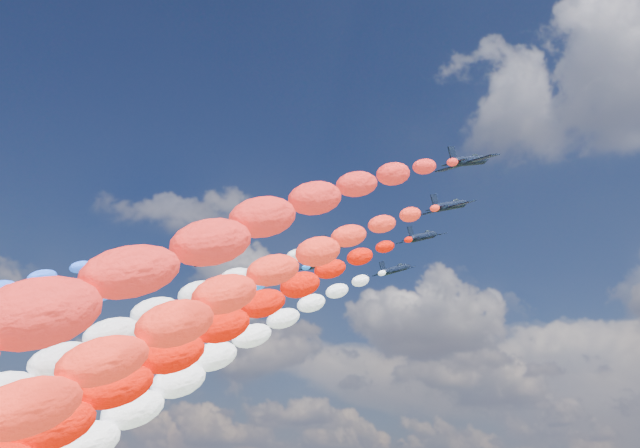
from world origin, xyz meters
The scene contains 14 objects.
jet_0 centered at (-33.67, -7.20, 98.61)m, with size 8.53×11.43×2.52m, color black, non-canonical shape.
jet_1 centered at (-23.78, 3.43, 98.61)m, with size 8.53×11.43×2.52m, color black, non-canonical shape.
jet_2 centered at (-10.11, 17.37, 98.61)m, with size 8.53×11.43×2.52m, color black, non-canonical shape.
trail_2 centered at (-10.11, -33.00, 69.95)m, with size 6.18×97.86×60.05m, color blue, non-canonical shape.
jet_3 centered at (-0.52, 10.13, 98.61)m, with size 8.53×11.43×2.52m, color black, non-canonical shape.
trail_3 centered at (-0.52, -40.24, 69.95)m, with size 6.18×97.86×60.05m, color silver, non-canonical shape.
jet_4 centered at (-1.42, 29.18, 98.61)m, with size 8.53×11.43×2.52m, color black, non-canonical shape.
trail_4 centered at (-1.42, -21.19, 69.95)m, with size 6.18×97.86×60.05m, color white, non-canonical shape.
jet_5 centered at (13.21, 15.25, 98.61)m, with size 8.53×11.43×2.52m, color black, non-canonical shape.
trail_5 centered at (13.21, -35.12, 69.95)m, with size 6.18×97.86×60.05m, color red, non-canonical shape.
jet_6 centered at (24.18, 5.08, 98.61)m, with size 8.53×11.43×2.52m, color black, non-canonical shape.
trail_6 centered at (24.18, -45.30, 69.95)m, with size 6.18×97.86×60.05m, color #FC2B1B, non-canonical shape.
jet_7 centered at (34.57, -8.18, 98.61)m, with size 8.53×11.43×2.52m, color black, non-canonical shape.
trail_7 centered at (34.57, -58.55, 69.95)m, with size 6.18×97.86×60.05m, color red, non-canonical shape.
Camera 1 is at (80.32, -98.58, 54.87)m, focal length 45.95 mm.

